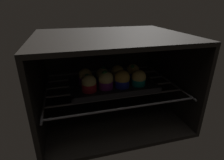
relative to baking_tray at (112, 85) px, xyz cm
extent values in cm
cube|color=black|center=(0.00, 1.88, -15.45)|extent=(59.00, 47.00, 1.50)
cube|color=black|center=(0.00, 1.88, 20.05)|extent=(59.00, 47.00, 1.50)
cube|color=black|center=(0.00, 24.63, 2.30)|extent=(59.00, 1.50, 34.00)
cube|color=black|center=(-28.75, 1.88, 2.30)|extent=(1.50, 47.00, 34.00)
cube|color=black|center=(28.75, 1.88, 2.30)|extent=(1.50, 47.00, 34.00)
cylinder|color=#4C494C|center=(0.00, -17.12, -1.10)|extent=(54.00, 0.80, 0.80)
cylinder|color=#4C494C|center=(0.00, -9.52, -1.10)|extent=(54.00, 0.80, 0.80)
cylinder|color=#4C494C|center=(0.00, -1.92, -1.10)|extent=(54.00, 0.80, 0.80)
cylinder|color=#4C494C|center=(0.00, 5.68, -1.10)|extent=(54.00, 0.80, 0.80)
cylinder|color=#4C494C|center=(0.00, 13.28, -1.10)|extent=(54.00, 0.80, 0.80)
cylinder|color=#4C494C|center=(0.00, 20.88, -1.10)|extent=(54.00, 0.80, 0.80)
cylinder|color=#4C494C|center=(-27.00, 1.88, -1.10)|extent=(0.80, 42.00, 0.80)
cylinder|color=#4C494C|center=(27.00, 1.88, -1.10)|extent=(0.80, 42.00, 0.80)
cube|color=black|center=(0.00, 0.00, -0.10)|extent=(35.00, 20.97, 1.20)
cube|color=black|center=(0.00, -10.08, 1.00)|extent=(35.00, 0.80, 1.00)
cube|color=black|center=(0.00, 10.08, 1.00)|extent=(35.00, 0.80, 1.00)
cube|color=black|center=(-17.10, 0.00, 1.00)|extent=(0.80, 20.97, 1.00)
cube|color=black|center=(17.10, 0.00, 1.00)|extent=(0.80, 20.97, 1.00)
cylinder|color=red|center=(-10.19, -3.79, 2.02)|extent=(5.78, 5.78, 3.04)
sphere|color=#E0CC7A|center=(-10.19, -3.79, 4.29)|extent=(5.77, 5.77, 5.77)
sphere|color=#28702D|center=(-10.59, -3.35, 6.36)|extent=(2.08, 2.08, 2.08)
cylinder|color=#7A238C|center=(-3.42, -3.24, 2.02)|extent=(5.78, 5.78, 3.04)
sphere|color=#E0CC7A|center=(-3.42, -3.24, 4.66)|extent=(5.90, 5.90, 5.90)
sphere|color=#1E6023|center=(-3.84, -3.38, 7.02)|extent=(2.24, 2.24, 2.24)
cylinder|color=#1928B7|center=(3.23, -3.76, 2.02)|extent=(5.78, 5.78, 3.04)
sphere|color=gold|center=(3.23, -3.76, 4.55)|extent=(6.16, 6.16, 6.16)
sphere|color=#1E6023|center=(2.95, -3.33, 6.41)|extent=(2.28, 2.28, 2.28)
cylinder|color=#0C8C84|center=(10.36, -3.67, 2.02)|extent=(5.78, 5.78, 3.04)
sphere|color=#DBBC60|center=(10.36, -3.67, 4.05)|extent=(6.05, 6.05, 6.05)
sphere|color=#19511E|center=(10.51, -3.85, 5.74)|extent=(2.55, 2.55, 2.55)
cylinder|color=#7A238C|center=(-10.65, 3.15, 2.02)|extent=(5.78, 5.78, 3.04)
sphere|color=#DBBC60|center=(-10.65, 3.15, 4.52)|extent=(5.51, 5.51, 5.51)
cylinder|color=#1928B7|center=(-3.26, 3.12, 2.02)|extent=(5.78, 5.78, 3.04)
sphere|color=#E0CC7A|center=(-3.26, 3.12, 4.12)|extent=(5.57, 5.57, 5.57)
sphere|color=#19511E|center=(-2.94, 3.21, 6.46)|extent=(2.03, 2.03, 2.03)
cylinder|color=silver|center=(3.34, 3.27, 2.02)|extent=(5.78, 5.78, 3.04)
sphere|color=gold|center=(3.34, 3.27, 4.62)|extent=(5.59, 5.59, 5.59)
sphere|color=#1E6023|center=(3.54, 2.82, 6.16)|extent=(2.15, 2.15, 2.15)
cylinder|color=#1928B7|center=(10.67, 3.65, 2.02)|extent=(5.78, 5.78, 3.04)
sphere|color=gold|center=(10.67, 3.65, 4.45)|extent=(5.55, 5.55, 5.55)
sphere|color=#28702D|center=(9.99, 2.61, 6.46)|extent=(1.90, 1.90, 1.90)
camera|label=1|loc=(-18.21, -66.90, 31.87)|focal=28.89mm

